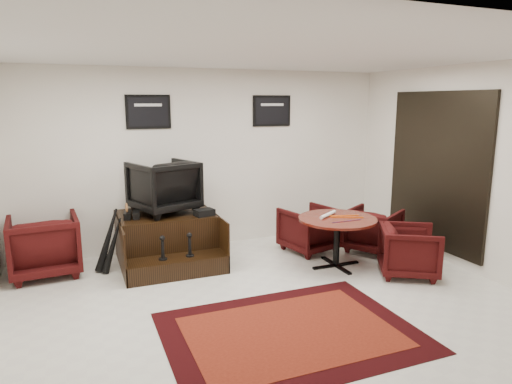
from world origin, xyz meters
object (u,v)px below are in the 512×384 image
(meeting_table, at_px, (337,224))
(table_chair_corner, at_px, (409,249))
(armchair_side, at_px, (44,242))
(shine_podium, at_px, (168,240))
(table_chair_back, at_px, (309,227))
(table_chair_window, at_px, (373,228))
(shine_chair, at_px, (164,184))

(meeting_table, distance_m, table_chair_corner, 1.00)
(armchair_side, bearing_deg, table_chair_corner, 153.61)
(shine_podium, bearing_deg, table_chair_back, -8.72)
(armchair_side, height_order, table_chair_corner, armchair_side)
(table_chair_back, bearing_deg, meeting_table, 78.38)
(armchair_side, distance_m, table_chair_back, 3.80)
(armchair_side, bearing_deg, shine_podium, 171.99)
(table_chair_back, bearing_deg, table_chair_corner, 104.62)
(meeting_table, relative_size, table_chair_window, 1.45)
(table_chair_corner, bearing_deg, shine_podium, 89.44)
(shine_podium, xyz_separation_m, meeting_table, (2.17, -1.09, 0.30))
(shine_chair, distance_m, table_chair_back, 2.32)
(shine_podium, relative_size, table_chair_back, 1.84)
(table_chair_window, relative_size, table_chair_corner, 1.01)
(armchair_side, bearing_deg, shine_chair, 177.01)
(table_chair_window, distance_m, table_chair_corner, 1.03)
(meeting_table, xyz_separation_m, table_chair_corner, (0.73, -0.64, -0.25))
(shine_chair, relative_size, table_chair_corner, 1.14)
(table_chair_window, bearing_deg, table_chair_corner, 139.21)
(table_chair_window, xyz_separation_m, table_chair_corner, (-0.16, -1.02, -0.00))
(shine_chair, height_order, armchair_side, shine_chair)
(shine_podium, bearing_deg, meeting_table, -26.70)
(shine_podium, xyz_separation_m, table_chair_corner, (2.90, -1.73, 0.05))
(shine_podium, height_order, meeting_table, meeting_table)
(shine_chair, distance_m, armchair_side, 1.77)
(table_chair_window, bearing_deg, meeting_table, 81.00)
(shine_podium, relative_size, table_chair_corner, 1.90)
(shine_chair, bearing_deg, meeting_table, 130.71)
(table_chair_back, distance_m, table_chair_window, 1.00)
(armchair_side, distance_m, table_chair_window, 4.77)
(shine_podium, xyz_separation_m, table_chair_window, (3.06, -0.72, 0.05))
(shine_chair, xyz_separation_m, meeting_table, (2.17, -1.24, -0.51))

